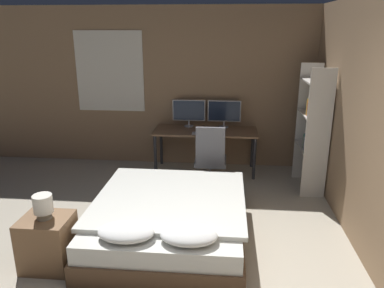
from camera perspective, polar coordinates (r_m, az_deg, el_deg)
The scene contains 12 objects.
wall_back at distance 6.46m, azimuth 1.25°, elevation 8.50°, with size 12.00×0.08×2.70m.
wall_side_right at distance 4.51m, azimuth 24.46°, elevation 2.94°, with size 0.06×12.00×2.70m.
bed at distance 4.41m, azimuth -3.49°, elevation -11.37°, with size 1.72×1.98×0.55m.
nightstand at distance 4.18m, azimuth -21.10°, elevation -13.78°, with size 0.49×0.44×0.55m.
bedside_lamp at distance 3.99m, azimuth -21.77°, elevation -8.56°, with size 0.19×0.19×0.25m.
desk at distance 6.21m, azimuth 2.07°, elevation 1.43°, with size 1.70×0.66×0.72m.
monitor_left at distance 6.37m, azimuth -0.48°, elevation 5.00°, with size 0.56×0.16×0.46m.
monitor_right at distance 6.34m, azimuth 4.94°, elevation 4.88°, with size 0.56×0.16×0.46m.
keyboard at distance 5.97m, azimuth 1.95°, elevation 1.61°, with size 0.40×0.13×0.02m.
computer_mouse at distance 5.96m, azimuth 4.75°, elevation 1.62°, with size 0.07×0.05×0.04m.
office_chair at distance 5.62m, azimuth 2.82°, elevation -3.05°, with size 0.52×0.52×1.00m.
bookshelf at distance 5.68m, azimuth 18.08°, elevation 2.78°, with size 0.34×0.76×1.85m.
Camera 1 is at (0.43, -2.64, 2.36)m, focal length 35.00 mm.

